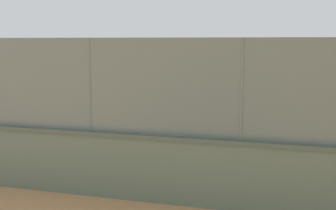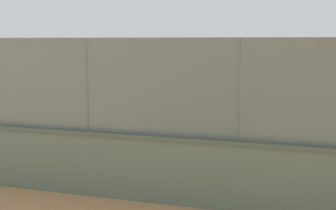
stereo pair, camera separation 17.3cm
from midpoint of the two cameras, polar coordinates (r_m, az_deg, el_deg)
The scene contains 7 objects.
ground_plane at distance 20.09m, azimuth 6.69°, elevation -1.22°, with size 260.00×260.00×0.00m, color tan.
perimeter_wall at distance 8.89m, azimuth 8.13°, elevation -8.32°, with size 30.85×0.94×1.32m.
fence_panel_on_wall at distance 8.59m, azimuth 8.34°, elevation 1.87°, with size 30.29×0.64×1.85m.
player_at_service_line at distance 15.72m, azimuth 10.23°, elevation -0.15°, with size 0.87×1.08×1.67m.
player_near_wall_returning at distance 23.16m, azimuth -7.16°, elevation 2.27°, with size 0.72×1.17×1.57m.
sports_ball at distance 14.44m, azimuth 3.23°, elevation -4.49°, with size 0.12×0.12×0.12m, color yellow.
spare_ball_by_wall at distance 11.49m, azimuth -11.69°, elevation -7.74°, with size 0.16×0.16×0.16m, color white.
Camera 1 is at (-3.99, 19.45, 3.12)m, focal length 50.56 mm.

